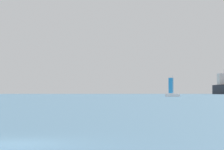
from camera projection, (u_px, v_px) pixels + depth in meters
name	position (u px, v px, depth m)	size (l,w,h in m)	color
ground_plane	(9.00, 144.00, 16.68)	(4000.00, 4000.00, 0.00)	#476B84
small_sailboat	(172.00, 94.00, 235.83)	(6.96, 4.47, 10.07)	white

